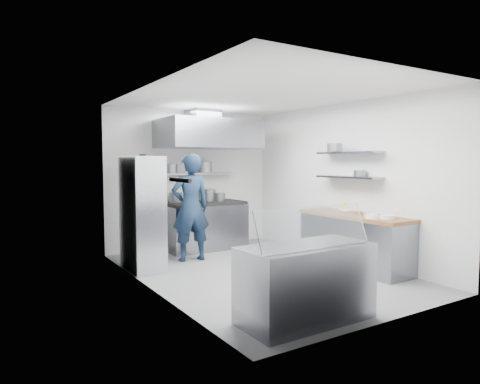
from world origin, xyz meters
TOP-DOWN VIEW (x-y plane):
  - floor at (0.00, 0.00)m, footprint 5.00×5.00m
  - ceiling at (0.00, 0.00)m, footprint 5.00×5.00m
  - wall_back at (0.00, 2.50)m, footprint 3.60×2.80m
  - wall_front at (0.00, -2.50)m, footprint 3.60×2.80m
  - wall_left at (-1.80, 0.00)m, footprint 2.80×5.00m
  - wall_right at (1.80, 0.00)m, footprint 2.80×5.00m
  - gas_range at (0.10, 2.10)m, footprint 1.60×0.80m
  - cooktop at (0.10, 2.10)m, footprint 1.57×0.78m
  - stock_pot_left at (-0.46, 2.27)m, footprint 0.26×0.26m
  - stock_pot_mid at (0.26, 2.26)m, footprint 0.33×0.33m
  - stock_pot_right at (0.45, 2.14)m, footprint 0.24×0.24m
  - over_range_shelf at (0.10, 2.34)m, footprint 1.60×0.30m
  - shelf_pot_a at (-0.49, 2.43)m, footprint 0.26×0.26m
  - shelf_pot_b at (0.24, 2.39)m, footprint 0.32×0.32m
  - extractor_hood at (0.10, 1.93)m, footprint 1.90×1.15m
  - hood_duct at (0.10, 2.15)m, footprint 0.55×0.55m
  - red_firebox at (-1.25, 2.44)m, footprint 0.22×0.10m
  - chef at (-0.58, 1.32)m, footprint 0.74×0.53m
  - wire_rack at (-1.53, 1.15)m, footprint 0.50×0.90m
  - rack_bin_a at (-1.53, 0.93)m, footprint 0.17×0.22m
  - rack_bin_b at (-1.53, 1.49)m, footprint 0.14×0.18m
  - rack_jar at (-1.48, 1.22)m, footprint 0.11×0.11m
  - knife_strip at (-1.78, -0.90)m, footprint 0.04×0.55m
  - prep_counter_base at (1.48, -0.60)m, footprint 0.62×2.00m
  - prep_counter_top at (1.48, -0.60)m, footprint 0.65×2.04m
  - plate_stack_a at (1.47, -1.26)m, footprint 0.26×0.26m
  - plate_stack_b at (1.32, -1.12)m, footprint 0.23×0.23m
  - copper_pan at (1.45, -0.70)m, footprint 0.15×0.15m
  - squeeze_bottle at (1.56, -0.30)m, footprint 0.06×0.06m
  - mixing_bowl at (1.47, -0.41)m, footprint 0.25×0.25m
  - wall_shelf_lower at (1.64, -0.30)m, footprint 0.30×1.30m
  - wall_shelf_upper at (1.64, -0.30)m, footprint 0.30×1.30m
  - shelf_pot_c at (1.68, -0.52)m, footprint 0.21×0.21m
  - shelf_pot_d at (1.51, -0.10)m, footprint 0.26×0.26m
  - display_case at (-0.77, -2.00)m, footprint 1.50×0.70m
  - display_glass at (-0.77, -2.12)m, footprint 1.47×0.19m

SIDE VIEW (x-z plane):
  - floor at x=0.00m, z-range 0.00..0.00m
  - prep_counter_base at x=1.48m, z-range 0.00..0.84m
  - display_case at x=-0.77m, z-range 0.00..0.85m
  - gas_range at x=0.10m, z-range 0.00..0.90m
  - rack_bin_a at x=-1.53m, z-range 0.70..0.90m
  - prep_counter_top at x=1.48m, z-range 0.84..0.90m
  - mixing_bowl at x=1.47m, z-range 0.90..0.95m
  - wire_rack at x=-1.53m, z-range 0.00..1.85m
  - cooktop at x=0.10m, z-range 0.90..0.96m
  - plate_stack_a at x=1.47m, z-range 0.90..0.96m
  - plate_stack_b at x=1.32m, z-range 0.90..0.96m
  - copper_pan at x=1.45m, z-range 0.90..0.96m
  - chef at x=-0.58m, z-range 0.00..1.91m
  - squeeze_bottle at x=1.56m, z-range 0.90..1.08m
  - stock_pot_right at x=0.45m, z-range 0.96..1.12m
  - stock_pot_left at x=-0.46m, z-range 0.96..1.16m
  - display_glass at x=-0.77m, z-range 0.86..1.28m
  - stock_pot_mid at x=0.26m, z-range 0.96..1.20m
  - rack_bin_b at x=-1.53m, z-range 1.22..1.38m
  - wall_back at x=0.00m, z-range 1.39..1.41m
  - wall_front at x=0.00m, z-range 1.39..1.41m
  - wall_left at x=-1.80m, z-range 1.39..1.41m
  - wall_right at x=1.80m, z-range 1.39..1.41m
  - red_firebox at x=-1.25m, z-range 1.29..1.55m
  - wall_shelf_lower at x=1.64m, z-range 1.48..1.52m
  - over_range_shelf at x=0.10m, z-range 1.50..1.54m
  - knife_strip at x=-1.78m, z-range 1.53..1.57m
  - shelf_pot_c at x=1.68m, z-range 1.52..1.62m
  - shelf_pot_a at x=-0.49m, z-range 1.54..1.72m
  - shelf_pot_b at x=0.24m, z-range 1.54..1.76m
  - rack_jar at x=-1.48m, z-range 1.71..1.89m
  - wall_shelf_upper at x=1.64m, z-range 1.90..1.94m
  - shelf_pot_d at x=1.51m, z-range 1.94..2.08m
  - extractor_hood at x=0.10m, z-range 2.02..2.57m
  - hood_duct at x=0.10m, z-range 2.56..2.80m
  - ceiling at x=0.00m, z-range 2.80..2.80m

